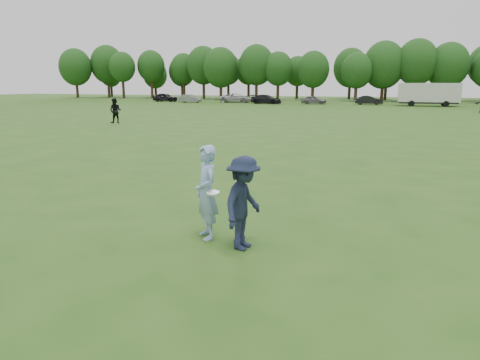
{
  "coord_description": "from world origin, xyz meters",
  "views": [
    {
      "loc": [
        3.07,
        -7.43,
        3.2
      ],
      "look_at": [
        0.19,
        1.33,
        1.1
      ],
      "focal_mm": 32.0,
      "sensor_mm": 36.0,
      "label": 1
    }
  ],
  "objects_px": {
    "thrower": "(206,192)",
    "defender": "(244,203)",
    "car_f": "(369,100)",
    "car_b": "(189,99)",
    "player_far_a": "(115,111)",
    "cargo_trailer": "(429,93)",
    "car_e": "(314,100)",
    "car_a": "(165,97)",
    "car_c": "(236,98)",
    "car_d": "(266,99)"
  },
  "relations": [
    {
      "from": "player_far_a",
      "to": "car_c",
      "type": "height_order",
      "value": "player_far_a"
    },
    {
      "from": "defender",
      "to": "car_b",
      "type": "relative_size",
      "value": 0.46
    },
    {
      "from": "defender",
      "to": "player_far_a",
      "type": "xyz_separation_m",
      "value": [
        -18.05,
        22.4,
        0.07
      ]
    },
    {
      "from": "car_a",
      "to": "car_d",
      "type": "distance_m",
      "value": 18.95
    },
    {
      "from": "thrower",
      "to": "car_c",
      "type": "height_order",
      "value": "thrower"
    },
    {
      "from": "cargo_trailer",
      "to": "car_a",
      "type": "bearing_deg",
      "value": 177.3
    },
    {
      "from": "car_b",
      "to": "car_e",
      "type": "bearing_deg",
      "value": -81.83
    },
    {
      "from": "player_far_a",
      "to": "cargo_trailer",
      "type": "relative_size",
      "value": 0.22
    },
    {
      "from": "car_a",
      "to": "car_b",
      "type": "distance_m",
      "value": 5.9
    },
    {
      "from": "car_b",
      "to": "cargo_trailer",
      "type": "bearing_deg",
      "value": -84.66
    },
    {
      "from": "car_a",
      "to": "car_e",
      "type": "distance_m",
      "value": 26.13
    },
    {
      "from": "thrower",
      "to": "car_f",
      "type": "distance_m",
      "value": 59.9
    },
    {
      "from": "thrower",
      "to": "car_b",
      "type": "distance_m",
      "value": 64.42
    },
    {
      "from": "defender",
      "to": "car_b",
      "type": "bearing_deg",
      "value": 34.33
    },
    {
      "from": "car_d",
      "to": "cargo_trailer",
      "type": "distance_m",
      "value": 23.49
    },
    {
      "from": "defender",
      "to": "car_e",
      "type": "relative_size",
      "value": 0.49
    },
    {
      "from": "defender",
      "to": "car_f",
      "type": "distance_m",
      "value": 60.23
    },
    {
      "from": "car_e",
      "to": "car_f",
      "type": "xyz_separation_m",
      "value": [
        8.11,
        0.55,
        0.02
      ]
    },
    {
      "from": "car_b",
      "to": "car_d",
      "type": "relative_size",
      "value": 0.83
    },
    {
      "from": "player_far_a",
      "to": "cargo_trailer",
      "type": "xyz_separation_m",
      "value": [
        26.52,
        36.27,
        0.78
      ]
    },
    {
      "from": "car_c",
      "to": "car_f",
      "type": "height_order",
      "value": "car_c"
    },
    {
      "from": "car_b",
      "to": "car_d",
      "type": "distance_m",
      "value": 13.28
    },
    {
      "from": "thrower",
      "to": "cargo_trailer",
      "type": "height_order",
      "value": "cargo_trailer"
    },
    {
      "from": "thrower",
      "to": "car_e",
      "type": "xyz_separation_m",
      "value": [
        -6.78,
        59.34,
        -0.33
      ]
    },
    {
      "from": "thrower",
      "to": "car_a",
      "type": "distance_m",
      "value": 68.7
    },
    {
      "from": "car_a",
      "to": "car_d",
      "type": "xyz_separation_m",
      "value": [
        18.82,
        -2.2,
        -0.04
      ]
    },
    {
      "from": "car_e",
      "to": "player_far_a",
      "type": "bearing_deg",
      "value": 163.82
    },
    {
      "from": "car_a",
      "to": "car_b",
      "type": "bearing_deg",
      "value": -106.82
    },
    {
      "from": "thrower",
      "to": "car_f",
      "type": "relative_size",
      "value": 0.48
    },
    {
      "from": "defender",
      "to": "car_e",
      "type": "xyz_separation_m",
      "value": [
        -7.7,
        59.68,
        -0.28
      ]
    },
    {
      "from": "thrower",
      "to": "car_b",
      "type": "relative_size",
      "value": 0.49
    },
    {
      "from": "thrower",
      "to": "defender",
      "type": "distance_m",
      "value": 0.98
    },
    {
      "from": "car_a",
      "to": "car_b",
      "type": "xyz_separation_m",
      "value": [
        5.55,
        -1.99,
        -0.09
      ]
    },
    {
      "from": "car_c",
      "to": "car_e",
      "type": "distance_m",
      "value": 13.18
    },
    {
      "from": "car_a",
      "to": "thrower",
      "type": "bearing_deg",
      "value": -148.46
    },
    {
      "from": "car_f",
      "to": "player_far_a",
      "type": "bearing_deg",
      "value": 146.09
    },
    {
      "from": "car_b",
      "to": "car_a",
      "type": "bearing_deg",
      "value": 75.58
    },
    {
      "from": "car_c",
      "to": "car_d",
      "type": "height_order",
      "value": "car_c"
    },
    {
      "from": "player_far_a",
      "to": "car_f",
      "type": "xyz_separation_m",
      "value": [
        18.46,
        37.83,
        -0.33
      ]
    },
    {
      "from": "car_e",
      "to": "cargo_trailer",
      "type": "bearing_deg",
      "value": -94.26
    },
    {
      "from": "thrower",
      "to": "car_a",
      "type": "bearing_deg",
      "value": 168.69
    },
    {
      "from": "car_e",
      "to": "car_f",
      "type": "bearing_deg",
      "value": -86.79
    },
    {
      "from": "defender",
      "to": "car_d",
      "type": "height_order",
      "value": "defender"
    },
    {
      "from": "defender",
      "to": "car_f",
      "type": "height_order",
      "value": "defender"
    },
    {
      "from": "thrower",
      "to": "cargo_trailer",
      "type": "bearing_deg",
      "value": 130.94
    },
    {
      "from": "defender",
      "to": "car_a",
      "type": "xyz_separation_m",
      "value": [
        -33.81,
        60.65,
        -0.18
      ]
    },
    {
      "from": "car_e",
      "to": "cargo_trailer",
      "type": "height_order",
      "value": "cargo_trailer"
    },
    {
      "from": "thrower",
      "to": "car_e",
      "type": "distance_m",
      "value": 59.73
    },
    {
      "from": "player_far_a",
      "to": "car_e",
      "type": "xyz_separation_m",
      "value": [
        10.35,
        37.28,
        -0.35
      ]
    },
    {
      "from": "car_a",
      "to": "cargo_trailer",
      "type": "bearing_deg",
      "value": -89.76
    }
  ]
}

